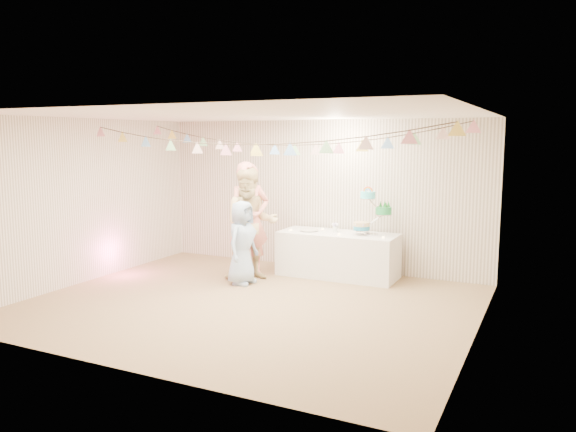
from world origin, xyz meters
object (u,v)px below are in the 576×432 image
at_px(person_child, 242,243).
at_px(cake_stand, 372,212).
at_px(table, 338,255).
at_px(person_adult_b, 251,224).
at_px(person_adult_a, 249,220).

bearing_deg(person_child, cake_stand, -53.66).
relative_size(table, person_adult_b, 1.08).
relative_size(table, person_child, 1.48).
bearing_deg(person_adult_a, table, -23.60).
distance_m(person_adult_a, person_adult_b, 0.10).
bearing_deg(person_adult_b, person_adult_a, 105.27).
height_order(person_adult_a, person_child, person_adult_a).
xyz_separation_m(table, person_adult_b, (-1.22, -0.77, 0.54)).
xyz_separation_m(table, person_adult_a, (-1.29, -0.71, 0.59)).
distance_m(cake_stand, person_child, 2.14).
bearing_deg(person_adult_b, cake_stand, -5.66).
relative_size(table, person_adult_a, 1.03).
height_order(person_adult_b, person_child, person_adult_b).
relative_size(person_adult_a, person_child, 1.44).
bearing_deg(table, person_adult_a, -151.20).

